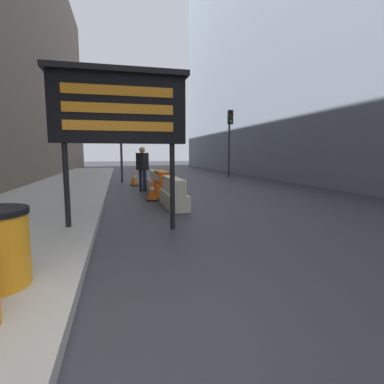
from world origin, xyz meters
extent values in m
plane|color=#2D2D33|center=(0.00, 0.00, 0.00)|extent=(120.00, 120.00, 0.00)
cylinder|color=black|center=(-0.49, 3.71, 0.85)|extent=(0.10, 0.10, 1.69)
cylinder|color=black|center=(1.47, 3.71, 0.85)|extent=(0.10, 0.10, 1.69)
cube|color=black|center=(0.49, 3.71, 2.31)|extent=(2.45, 0.24, 1.24)
cube|color=black|center=(0.49, 3.64, 2.98)|extent=(2.57, 0.34, 0.10)
cube|color=orange|center=(0.49, 3.58, 2.62)|extent=(1.96, 0.02, 0.17)
cube|color=orange|center=(0.49, 3.58, 2.31)|extent=(1.96, 0.02, 0.17)
cube|color=orange|center=(0.49, 3.58, 2.00)|extent=(1.96, 0.02, 0.17)
cube|color=beige|center=(1.94, 6.26, 0.21)|extent=(0.53, 2.07, 0.41)
cube|color=beige|center=(1.94, 6.26, 0.62)|extent=(0.32, 2.07, 0.41)
cube|color=white|center=(1.77, 6.26, 0.62)|extent=(0.02, 1.66, 0.21)
cube|color=orange|center=(1.94, 8.60, 0.22)|extent=(0.60, 1.60, 0.44)
cube|color=orange|center=(1.94, 8.60, 0.66)|extent=(0.36, 1.60, 0.44)
cube|color=white|center=(1.75, 8.60, 0.66)|extent=(0.02, 1.28, 0.22)
cube|color=silver|center=(1.94, 10.53, 0.20)|extent=(0.59, 1.62, 0.40)
cube|color=silver|center=(1.94, 10.53, 0.60)|extent=(0.35, 1.62, 0.40)
cube|color=white|center=(1.76, 10.53, 0.60)|extent=(0.02, 1.30, 0.20)
cube|color=black|center=(1.16, 12.35, 0.02)|extent=(0.42, 0.42, 0.04)
cone|color=orange|center=(1.16, 12.35, 0.40)|extent=(0.34, 0.34, 0.72)
cylinder|color=white|center=(1.16, 12.35, 0.43)|extent=(0.19, 0.19, 0.10)
cube|color=black|center=(2.77, 10.16, 0.02)|extent=(0.42, 0.42, 0.04)
cone|color=orange|center=(2.77, 10.16, 0.39)|extent=(0.33, 0.33, 0.70)
cylinder|color=white|center=(2.77, 10.16, 0.43)|extent=(0.19, 0.19, 0.10)
cube|color=black|center=(1.46, 7.49, 0.02)|extent=(0.38, 0.38, 0.04)
cone|color=orange|center=(1.46, 7.49, 0.36)|extent=(0.31, 0.31, 0.64)
cylinder|color=white|center=(1.46, 7.49, 0.39)|extent=(0.18, 0.18, 0.09)
cylinder|color=#2D2D30|center=(0.61, 14.13, 1.77)|extent=(0.12, 0.12, 3.53)
cube|color=black|center=(0.61, 13.97, 3.11)|extent=(0.28, 0.28, 0.84)
sphere|color=#360605|center=(0.61, 13.82, 3.39)|extent=(0.15, 0.15, 0.15)
sphere|color=gold|center=(0.61, 13.82, 3.11)|extent=(0.15, 0.15, 0.15)
sphere|color=black|center=(0.61, 13.82, 2.83)|extent=(0.15, 0.15, 0.15)
cylinder|color=#2D2D30|center=(7.28, 15.90, 2.09)|extent=(0.12, 0.12, 4.17)
cube|color=black|center=(7.28, 15.74, 3.75)|extent=(0.28, 0.28, 0.84)
sphere|color=#360605|center=(7.28, 15.59, 4.03)|extent=(0.15, 0.15, 0.15)
sphere|color=#392C06|center=(7.28, 15.59, 3.75)|extent=(0.15, 0.15, 0.15)
sphere|color=green|center=(7.28, 15.59, 3.47)|extent=(0.15, 0.15, 0.15)
cylinder|color=#23283D|center=(1.29, 9.99, 0.43)|extent=(0.14, 0.14, 0.86)
cylinder|color=#23283D|center=(1.45, 9.99, 0.43)|extent=(0.14, 0.14, 0.86)
cube|color=black|center=(1.37, 9.99, 1.20)|extent=(0.49, 0.54, 0.68)
sphere|color=tan|center=(1.37, 9.99, 1.66)|extent=(0.24, 0.24, 0.24)
camera|label=1|loc=(0.44, -2.10, 1.50)|focal=28.00mm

